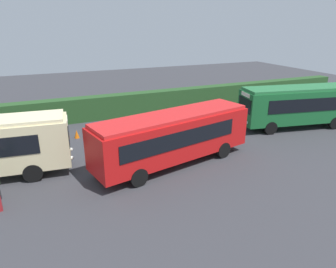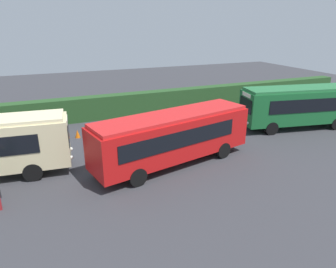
% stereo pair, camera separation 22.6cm
% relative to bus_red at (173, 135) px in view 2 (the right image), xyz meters
% --- Properties ---
extents(ground_plane, '(77.13, 77.13, 0.00)m').
position_rel_bus_red_xyz_m(ground_plane, '(-0.91, 0.80, -1.79)').
color(ground_plane, '#38383D').
extents(bus_red, '(10.16, 4.54, 3.09)m').
position_rel_bus_red_xyz_m(bus_red, '(0.00, 0.00, 0.00)').
color(bus_red, red).
rests_on(bus_red, ground_plane).
extents(bus_green, '(9.35, 4.00, 3.28)m').
position_rel_bus_red_xyz_m(bus_green, '(11.75, 2.29, 0.09)').
color(bus_green, '#19602D').
rests_on(bus_green, ground_plane).
extents(person_far, '(0.54, 0.46, 1.81)m').
position_rel_bus_red_xyz_m(person_far, '(11.56, 4.79, -0.84)').
color(person_far, maroon).
rests_on(person_far, ground_plane).
extents(hedge_row, '(50.57, 1.22, 2.01)m').
position_rel_bus_red_xyz_m(hedge_row, '(-0.91, 10.79, -0.78)').
color(hedge_row, '#264C23').
rests_on(hedge_row, ground_plane).
extents(traffic_cone, '(0.36, 0.36, 0.60)m').
position_rel_bus_red_xyz_m(traffic_cone, '(-4.72, 6.69, -1.49)').
color(traffic_cone, orange).
rests_on(traffic_cone, ground_plane).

